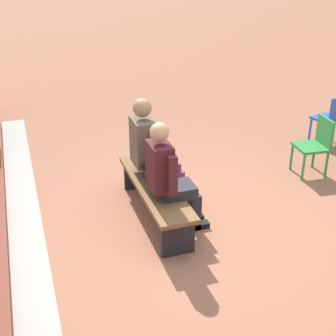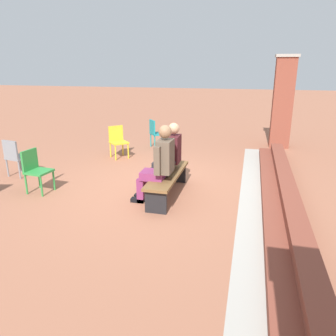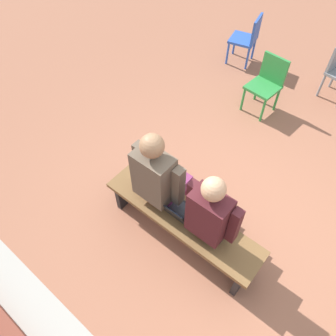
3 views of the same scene
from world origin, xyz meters
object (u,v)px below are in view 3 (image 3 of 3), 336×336
laptop (177,210)px  person_student (214,214)px  person_adult (161,177)px  plastic_chair_near_bench_left (248,37)px  bench (182,220)px  plastic_chair_far_left (267,82)px

laptop → person_student: bearing=-168.0°
person_student → person_adult: person_adult is taller
person_adult → plastic_chair_near_bench_left: (0.94, -3.36, -0.27)m
bench → plastic_chair_far_left: plastic_chair_far_left is taller
laptop → plastic_chair_near_bench_left: size_ratio=0.38×
person_student → plastic_chair_near_bench_left: 3.73m
plastic_chair_far_left → laptop: bearing=98.0°
person_adult → laptop: person_adult is taller
person_student → plastic_chair_near_bench_left: bearing=-64.7°
plastic_chair_far_left → plastic_chair_near_bench_left: bearing=-46.4°
bench → person_adult: bearing=-12.0°
bench → person_student: bearing=-167.8°
plastic_chair_near_bench_left → person_adult: bearing=105.6°
bench → plastic_chair_near_bench_left: plastic_chair_near_bench_left is taller
plastic_chair_near_bench_left → laptop: bearing=109.4°
plastic_chair_far_left → bench: bearing=99.5°
person_student → laptop: size_ratio=4.22×
plastic_chair_near_bench_left → plastic_chair_far_left: 1.24m
plastic_chair_far_left → person_adult: bearing=92.0°
bench → plastic_chair_near_bench_left: bearing=-69.6°
bench → person_student: 0.49m
laptop → person_adult: bearing=-16.9°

